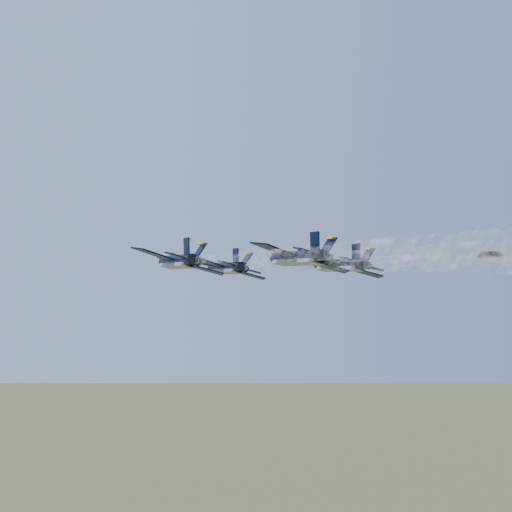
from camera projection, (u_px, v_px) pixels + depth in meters
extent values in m
cylinder|color=black|center=(226.00, 268.00, 106.18)|extent=(3.33, 11.56, 1.80)
cone|color=black|center=(210.00, 270.00, 112.50)|extent=(2.09, 2.46, 1.80)
ellipsoid|color=black|center=(220.00, 265.00, 108.97)|extent=(1.27, 2.18, 0.90)
cube|color=gray|center=(225.00, 272.00, 106.09)|extent=(2.73, 10.34, 0.71)
cube|color=black|center=(208.00, 262.00, 104.52)|extent=(5.58, 4.60, 1.47)
cube|color=#FCB70D|center=(204.00, 262.00, 105.89)|extent=(4.39, 2.33, 1.46)
cube|color=black|center=(247.00, 274.00, 106.54)|extent=(5.27, 3.57, 1.47)
cube|color=#FCB70D|center=(243.00, 274.00, 107.91)|extent=(4.70, 1.13, 1.46)
cube|color=black|center=(228.00, 262.00, 100.51)|extent=(2.59, 2.29, 0.71)
cube|color=black|center=(253.00, 270.00, 101.76)|extent=(2.46, 1.87, 0.71)
cube|color=black|center=(236.00, 256.00, 101.63)|extent=(0.50, 1.91, 2.24)
cube|color=black|center=(246.00, 259.00, 102.14)|extent=(1.59, 2.06, 1.95)
cylinder|color=black|center=(239.00, 265.00, 100.43)|extent=(1.29, 1.18, 1.16)
cylinder|color=black|center=(244.00, 267.00, 100.70)|extent=(1.29, 1.18, 1.16)
cylinder|color=black|center=(178.00, 261.00, 90.05)|extent=(3.33, 11.56, 1.80)
cone|color=black|center=(162.00, 264.00, 96.38)|extent=(2.09, 2.46, 1.80)
ellipsoid|color=black|center=(172.00, 258.00, 92.84)|extent=(1.27, 2.18, 0.90)
cube|color=gray|center=(176.00, 266.00, 89.97)|extent=(2.73, 10.34, 0.71)
cube|color=black|center=(155.00, 254.00, 88.39)|extent=(5.58, 4.60, 1.47)
cube|color=#FCB70D|center=(152.00, 254.00, 89.76)|extent=(4.39, 2.33, 1.46)
cube|color=black|center=(203.00, 269.00, 90.41)|extent=(5.27, 3.57, 1.47)
cube|color=#FCB70D|center=(199.00, 268.00, 91.78)|extent=(4.70, 1.13, 1.46)
cube|color=black|center=(176.00, 254.00, 84.38)|extent=(2.59, 2.29, 0.71)
cube|color=black|center=(207.00, 263.00, 85.63)|extent=(2.46, 1.87, 0.71)
cube|color=black|center=(187.00, 246.00, 85.50)|extent=(0.50, 1.91, 2.24)
cube|color=black|center=(199.00, 250.00, 86.01)|extent=(1.59, 2.06, 1.95)
cylinder|color=black|center=(190.00, 258.00, 84.30)|extent=(1.29, 1.18, 1.16)
cylinder|color=black|center=(196.00, 260.00, 84.57)|extent=(1.29, 1.18, 1.16)
cylinder|color=black|center=(340.00, 265.00, 98.36)|extent=(3.33, 11.56, 1.80)
cone|color=black|center=(316.00, 267.00, 104.68)|extent=(2.09, 2.46, 1.80)
ellipsoid|color=black|center=(330.00, 262.00, 101.14)|extent=(1.27, 2.18, 0.90)
cube|color=gray|center=(339.00, 269.00, 98.27)|extent=(2.73, 10.34, 0.71)
cube|color=black|center=(322.00, 258.00, 96.70)|extent=(5.58, 4.60, 1.47)
cube|color=#FCB70D|center=(317.00, 258.00, 98.06)|extent=(4.39, 2.33, 1.46)
cube|color=black|center=(362.00, 272.00, 98.71)|extent=(5.27, 3.57, 1.47)
cube|color=#FCB70D|center=(357.00, 271.00, 100.08)|extent=(4.70, 1.13, 1.46)
cube|color=black|center=(349.00, 258.00, 92.69)|extent=(2.59, 2.29, 0.71)
cube|color=black|center=(374.00, 267.00, 93.93)|extent=(2.46, 1.87, 0.71)
cube|color=black|center=(356.00, 251.00, 93.81)|extent=(0.50, 1.91, 2.24)
cube|color=black|center=(367.00, 255.00, 94.31)|extent=(1.59, 2.06, 1.95)
cylinder|color=black|center=(361.00, 262.00, 92.60)|extent=(1.29, 1.18, 1.16)
cylinder|color=black|center=(367.00, 264.00, 92.87)|extent=(1.29, 1.18, 1.16)
cylinder|color=black|center=(298.00, 257.00, 82.94)|extent=(3.33, 11.56, 1.80)
cone|color=black|center=(273.00, 261.00, 89.26)|extent=(2.09, 2.46, 1.80)
ellipsoid|color=black|center=(288.00, 255.00, 85.72)|extent=(1.27, 2.18, 0.90)
cube|color=gray|center=(297.00, 262.00, 82.85)|extent=(2.73, 10.34, 0.71)
cube|color=black|center=(276.00, 250.00, 81.28)|extent=(5.58, 4.60, 1.47)
cube|color=#FCB70D|center=(271.00, 250.00, 82.65)|extent=(4.39, 2.33, 1.46)
cube|color=black|center=(325.00, 266.00, 83.30)|extent=(5.27, 3.57, 1.47)
cube|color=#FCB70D|center=(319.00, 265.00, 84.67)|extent=(4.70, 1.13, 1.46)
cube|color=black|center=(305.00, 249.00, 77.27)|extent=(2.59, 2.29, 0.71)
cube|color=black|center=(337.00, 259.00, 78.51)|extent=(2.46, 1.87, 0.71)
cube|color=black|center=(315.00, 241.00, 78.39)|extent=(0.50, 1.91, 2.24)
cube|color=black|center=(328.00, 245.00, 78.89)|extent=(1.59, 2.06, 1.95)
cylinder|color=black|center=(320.00, 254.00, 77.19)|extent=(1.29, 1.18, 1.16)
cylinder|color=black|center=(327.00, 256.00, 77.45)|extent=(1.29, 1.18, 1.16)
cylinder|color=white|center=(267.00, 262.00, 92.75)|extent=(3.31, 17.37, 0.95)
cylinder|color=white|center=(332.00, 254.00, 77.55)|extent=(3.66, 17.42, 1.31)
cylinder|color=white|center=(427.00, 242.00, 62.36)|extent=(4.08, 17.48, 1.74)
cylinder|color=white|center=(219.00, 253.00, 76.62)|extent=(3.31, 17.37, 0.95)
cylinder|color=white|center=(289.00, 241.00, 61.43)|extent=(3.66, 17.42, 1.31)
cylinder|color=white|center=(403.00, 220.00, 46.23)|extent=(4.08, 17.48, 1.74)
cylinder|color=white|center=(403.00, 258.00, 84.92)|extent=(3.31, 17.37, 0.95)
cylinder|color=white|center=(504.00, 248.00, 69.73)|extent=(3.66, 17.42, 1.31)
cylinder|color=white|center=(367.00, 248.00, 69.50)|extent=(3.31, 17.37, 0.95)
cylinder|color=white|center=(487.00, 233.00, 54.31)|extent=(3.66, 17.42, 1.31)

